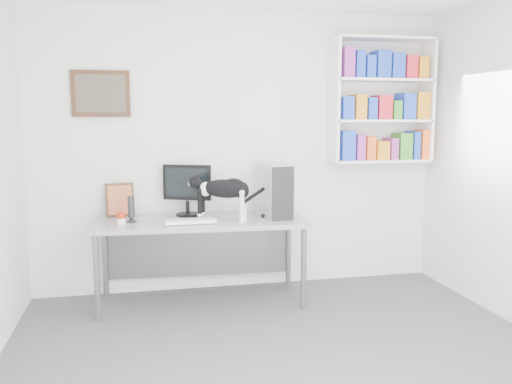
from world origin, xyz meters
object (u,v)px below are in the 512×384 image
speaker (131,209)px  leaning_print (120,199)px  keyboard (190,221)px  pc_tower (273,190)px  cat (224,199)px  desk (201,261)px  monitor (187,190)px  soup_can (121,219)px  bookshelf (382,100)px

speaker → leaning_print: 0.33m
leaning_print → keyboard: bearing=-47.6°
pc_tower → cat: (-0.48, -0.10, -0.05)m
keyboard → cat: (0.30, 0.04, 0.18)m
desk → monitor: size_ratio=3.83×
speaker → soup_can: bearing=-132.2°
desk → pc_tower: size_ratio=3.80×
cat → soup_can: bearing=-154.4°
leaning_print → soup_can: leaning_print is taller
keyboard → speaker: speaker is taller
pc_tower → soup_can: bearing=177.9°
monitor → speaker: (-0.51, -0.21, -0.12)m
cat → speaker: bearing=-161.5°
soup_can → cat: cat is taller
speaker → bookshelf: bearing=5.6°
leaning_print → soup_can: size_ratio=3.03×
desk → speaker: speaker is taller
bookshelf → speaker: 2.65m
keyboard → cat: bearing=6.1°
desk → speaker: bearing=-178.2°
monitor → keyboard: 0.43m
leaning_print → cat: (0.90, -0.43, 0.04)m
monitor → keyboard: (-0.01, -0.37, -0.23)m
speaker → cat: cat is taller
cat → monitor: bearing=158.6°
desk → cat: size_ratio=2.95×
monitor → leaning_print: (-0.61, 0.10, -0.08)m
monitor → keyboard: monitor is taller
speaker → soup_can: (-0.09, -0.10, -0.07)m
monitor → soup_can: bearing=-130.3°
pc_tower → cat: pc_tower is taller
desk → cat: bearing=-25.7°
pc_tower → speaker: pc_tower is taller
desk → cat: 0.62m
desk → leaning_print: size_ratio=5.84×
pc_tower → speaker: size_ratio=2.05×
keyboard → leaning_print: 0.77m
desk → speaker: size_ratio=7.79×
monitor → pc_tower: bearing=6.6°
bookshelf → monitor: bearing=-177.8°
monitor → leaning_print: monitor is taller
bookshelf → cat: (-1.66, -0.40, -0.88)m
desk → monitor: (-0.09, 0.22, 0.63)m
desk → monitor: 0.67m
bookshelf → monitor: size_ratio=2.55×
pc_tower → leaning_print: pc_tower is taller
pc_tower → leaning_print: 1.42m
speaker → leaning_print: (-0.10, 0.31, 0.04)m
desk → cat: (0.19, -0.11, 0.58)m
monitor → keyboard: bearing=-69.3°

